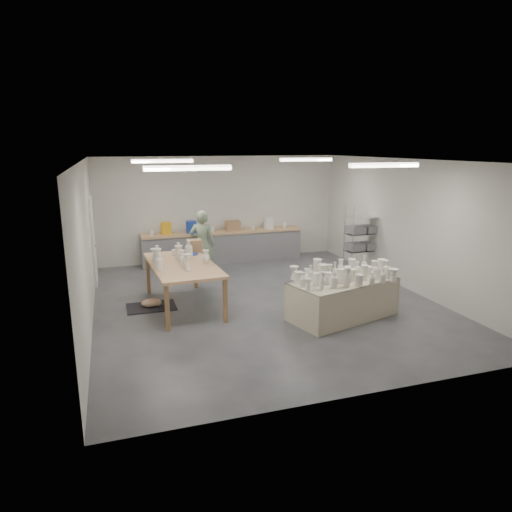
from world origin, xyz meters
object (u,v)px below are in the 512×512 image
object	(u,v)px
work_table	(181,262)
potter	(202,245)
red_stool	(201,265)
drying_table	(343,296)

from	to	relation	value
work_table	potter	distance (m)	2.02
work_table	red_stool	distance (m)	2.37
drying_table	red_stool	distance (m)	4.32
drying_table	potter	distance (m)	4.11
drying_table	potter	world-z (taller)	potter
drying_table	work_table	distance (m)	3.37
drying_table	work_table	xyz separation A→B (m)	(-2.88, 1.67, 0.51)
work_table	potter	size ratio (longest dim) A/B	1.46
drying_table	red_stool	xyz separation A→B (m)	(-2.06, 3.79, -0.16)
potter	red_stool	bearing A→B (deg)	-70.71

